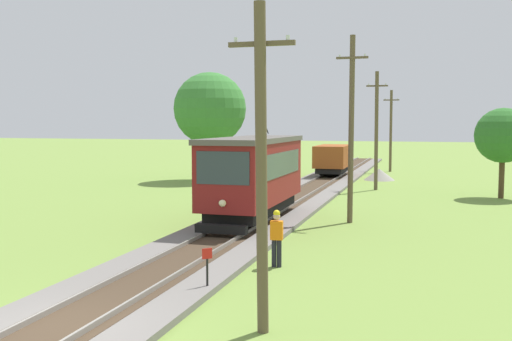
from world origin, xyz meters
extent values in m
plane|color=olive|center=(0.00, 0.00, 0.00)|extent=(260.00, 260.00, 0.00)
cube|color=slate|center=(0.00, 0.00, 0.09)|extent=(4.20, 120.00, 0.18)
cube|color=#423323|center=(0.00, 0.00, 0.18)|extent=(2.04, 120.00, 0.01)
cube|color=gray|center=(-0.72, 0.00, 0.25)|extent=(0.07, 120.00, 0.14)
cube|color=gray|center=(0.72, 0.00, 0.25)|extent=(0.07, 120.00, 0.14)
cube|color=maroon|center=(0.00, 14.25, 2.30)|extent=(2.50, 8.00, 2.60)
cube|color=#56514C|center=(0.00, 14.25, 3.71)|extent=(2.60, 8.32, 0.22)
cube|color=black|center=(0.00, 14.25, 0.72)|extent=(2.10, 7.04, 0.44)
cube|color=#2D3842|center=(0.00, 10.24, 2.77)|extent=(2.10, 0.03, 1.25)
cube|color=#2D3842|center=(1.26, 14.25, 2.66)|extent=(0.02, 6.72, 1.04)
sphere|color=#F4EAB2|center=(0.00, 10.19, 1.45)|extent=(0.28, 0.28, 0.28)
cylinder|color=black|center=(0.00, 15.85, 4.52)|extent=(0.05, 1.67, 1.19)
cube|color=black|center=(0.00, 10.05, 0.50)|extent=(2.00, 0.36, 0.32)
cylinder|color=black|center=(0.00, 12.01, 0.72)|extent=(1.54, 0.80, 0.80)
cylinder|color=black|center=(0.00, 16.49, 0.72)|extent=(1.54, 0.80, 0.80)
cube|color=#93471E|center=(0.00, 36.37, 1.78)|extent=(2.40, 5.20, 1.70)
cube|color=black|center=(0.00, 36.37, 0.70)|extent=(2.02, 4.78, 0.38)
cylinder|color=black|center=(0.00, 34.81, 0.70)|extent=(1.54, 0.76, 0.76)
cylinder|color=black|center=(0.00, 37.93, 0.70)|extent=(1.54, 0.76, 0.76)
cylinder|color=brown|center=(4.05, 1.36, 3.44)|extent=(0.24, 0.52, 6.89)
cube|color=brown|center=(4.05, 1.36, 6.06)|extent=(1.40, 0.10, 0.10)
cylinder|color=silver|center=(3.50, 1.36, 6.16)|extent=(0.08, 0.08, 0.10)
cylinder|color=silver|center=(4.60, 1.36, 6.16)|extent=(0.08, 0.08, 0.10)
cylinder|color=brown|center=(4.05, 15.80, 4.15)|extent=(0.24, 0.44, 8.30)
cube|color=brown|center=(4.05, 15.80, 7.30)|extent=(1.40, 0.10, 0.10)
cylinder|color=silver|center=(3.50, 15.80, 7.40)|extent=(0.08, 0.08, 0.10)
cylinder|color=silver|center=(4.60, 15.80, 7.40)|extent=(0.08, 0.08, 0.10)
cylinder|color=brown|center=(4.05, 28.70, 3.89)|extent=(0.24, 0.64, 7.78)
cube|color=brown|center=(4.05, 28.70, 6.84)|extent=(1.40, 0.10, 0.10)
cylinder|color=silver|center=(3.50, 28.70, 6.94)|extent=(0.08, 0.08, 0.10)
cylinder|color=silver|center=(4.60, 28.70, 6.94)|extent=(0.08, 0.08, 0.10)
cylinder|color=brown|center=(4.05, 43.78, 3.68)|extent=(0.24, 0.46, 7.37)
cube|color=brown|center=(4.05, 43.78, 6.48)|extent=(1.40, 0.10, 0.10)
cylinder|color=silver|center=(3.50, 43.78, 6.58)|extent=(0.08, 0.08, 0.10)
cylinder|color=silver|center=(4.60, 43.78, 6.58)|extent=(0.08, 0.08, 0.10)
cylinder|color=black|center=(1.85, 3.87, 0.45)|extent=(0.06, 0.06, 0.90)
cube|color=red|center=(1.85, 3.87, 1.04)|extent=(0.21, 0.21, 0.28)
cone|color=gray|center=(3.74, 35.67, 0.45)|extent=(2.38, 2.38, 0.89)
cylinder|color=black|center=(3.00, 7.02, 0.43)|extent=(0.15, 0.15, 0.86)
cylinder|color=black|center=(2.84, 7.00, 0.43)|extent=(0.15, 0.15, 0.86)
cube|color=orange|center=(2.92, 7.01, 1.15)|extent=(0.40, 0.28, 0.58)
sphere|color=tan|center=(2.92, 7.01, 1.58)|extent=(0.22, 0.22, 0.22)
sphere|color=yellow|center=(2.92, 7.01, 1.68)|extent=(0.21, 0.21, 0.21)
cylinder|color=#4C3823|center=(11.52, 26.67, 1.25)|extent=(0.32, 0.32, 2.50)
sphere|color=#2D6B28|center=(11.52, 26.67, 3.71)|extent=(3.23, 3.23, 3.23)
cylinder|color=#4C3823|center=(-8.64, 31.41, 1.72)|extent=(0.32, 0.32, 3.45)
sphere|color=#387A33|center=(-8.64, 31.41, 5.51)|extent=(5.51, 5.51, 5.51)
camera|label=1|loc=(7.35, -10.14, 4.47)|focal=40.83mm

